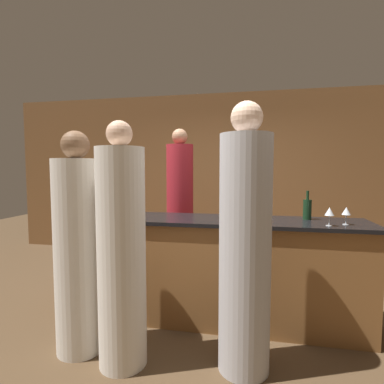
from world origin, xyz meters
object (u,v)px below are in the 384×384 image
guest_1 (78,251)px  guest_2 (245,248)px  guest_0 (122,254)px  bartender (180,214)px  wine_bottle_1 (88,205)px  wine_bottle_0 (307,209)px

guest_1 → guest_2: (1.34, 0.02, 0.09)m
guest_0 → guest_2: bearing=7.6°
bartender → wine_bottle_1: (-0.81, -0.78, 0.19)m
bartender → wine_bottle_0: 1.55m
guest_2 → wine_bottle_1: 1.79m
guest_2 → wine_bottle_1: (-1.65, 0.66, 0.21)m
bartender → wine_bottle_1: 1.14m
guest_0 → wine_bottle_0: guest_0 is taller
bartender → guest_2: (0.84, -1.44, -0.02)m
guest_1 → guest_2: size_ratio=0.91×
bartender → guest_1: 1.55m
guest_0 → guest_2: (0.92, 0.12, 0.06)m
guest_0 → wine_bottle_0: (1.49, 0.94, 0.26)m
guest_0 → wine_bottle_0: bearing=32.4°
guest_0 → wine_bottle_1: bearing=133.2°
guest_0 → guest_1: guest_0 is taller
guest_1 → wine_bottle_1: bearing=114.4°
bartender → guest_2: bartender is taller
guest_1 → wine_bottle_1: (-0.31, 0.68, 0.29)m
bartender → guest_1: bearing=71.0°
guest_1 → bartender: bearing=71.0°
bartender → guest_2: bearing=120.3°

